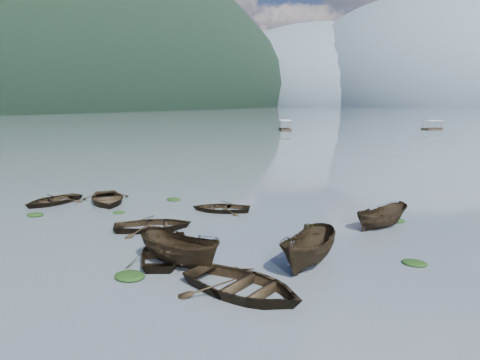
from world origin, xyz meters
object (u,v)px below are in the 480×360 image
at_px(rowboat_0, 53,204).
at_px(pontoon_centre, 432,129).
at_px(rowboat_3, 167,256).
at_px(pontoon_left, 285,130).

xyz_separation_m(rowboat_0, pontoon_centre, (18.70, 107.85, 0.00)).
bearing_deg(pontoon_centre, rowboat_3, -57.18).
relative_size(rowboat_3, pontoon_left, 0.71).
xyz_separation_m(rowboat_0, rowboat_3, (13.91, -4.92, 0.00)).
height_order(rowboat_0, pontoon_centre, pontoon_centre).
bearing_deg(pontoon_left, rowboat_0, -107.52).
distance_m(rowboat_0, pontoon_centre, 109.46).
bearing_deg(pontoon_left, pontoon_centre, 3.93).
xyz_separation_m(pontoon_left, pontoon_centre, (34.53, 21.42, 0.00)).
distance_m(rowboat_3, pontoon_centre, 112.88).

